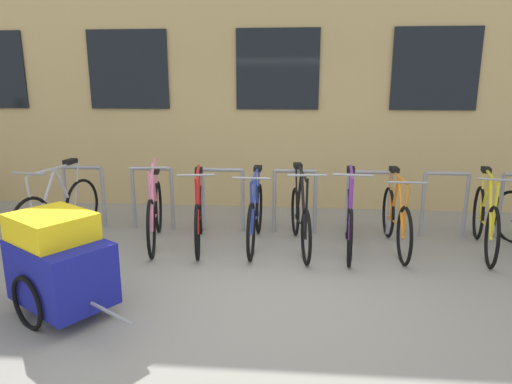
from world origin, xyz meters
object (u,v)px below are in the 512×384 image
(bicycle_yellow, at_px, (485,220))
(bike_trailer, at_px, (59,262))
(bicycle_pink, at_px, (155,213))
(bicycle_blue, at_px, (255,215))
(bicycle_red, at_px, (199,216))
(bicycle_purple, at_px, (349,220))
(bicycle_orange, at_px, (396,219))
(bicycle_silver, at_px, (59,212))
(bicycle_black, at_px, (300,218))

(bicycle_yellow, bearing_deg, bike_trailer, -156.09)
(bicycle_pink, height_order, bicycle_yellow, bicycle_pink)
(bike_trailer, bearing_deg, bicycle_blue, 50.86)
(bicycle_red, relative_size, bike_trailer, 1.19)
(bicycle_red, relative_size, bicycle_purple, 1.00)
(bicycle_purple, bearing_deg, bicycle_orange, 9.34)
(bicycle_silver, bearing_deg, bicycle_pink, 4.34)
(bicycle_blue, distance_m, bicycle_silver, 2.55)
(bike_trailer, bearing_deg, bicycle_black, 41.28)
(bicycle_orange, bearing_deg, bicycle_red, -178.85)
(bicycle_pink, xyz_separation_m, bicycle_orange, (3.07, 0.05, -0.01))
(bicycle_red, xyz_separation_m, bicycle_yellow, (3.57, 0.06, 0.02))
(bicycle_pink, bearing_deg, bicycle_purple, -1.04)
(bicycle_pink, height_order, bicycle_black, bicycle_pink)
(bicycle_pink, bearing_deg, bicycle_black, -0.27)
(bicycle_purple, bearing_deg, bike_trailer, -146.08)
(bicycle_blue, relative_size, bicycle_purple, 1.04)
(bicycle_pink, xyz_separation_m, bicycle_yellow, (4.15, 0.06, -0.00))
(bicycle_orange, relative_size, bike_trailer, 1.21)
(bicycle_purple, xyz_separation_m, bicycle_yellow, (1.67, 0.11, 0.01))
(bicycle_silver, bearing_deg, bike_trailer, -61.97)
(bicycle_orange, relative_size, bicycle_black, 0.98)
(bicycle_red, bearing_deg, bicycle_yellow, 0.95)
(bicycle_yellow, xyz_separation_m, bike_trailer, (-4.43, -1.97, 0.09))
(bicycle_red, height_order, bicycle_black, bicycle_black)
(bicycle_yellow, bearing_deg, bicycle_black, -178.24)
(bicycle_blue, relative_size, bicycle_pink, 1.01)
(bicycle_purple, height_order, bicycle_black, bicycle_purple)
(bicycle_pink, height_order, bike_trailer, bicycle_pink)
(bicycle_blue, height_order, bicycle_orange, same)
(bicycle_orange, bearing_deg, bike_trailer, -149.75)
(bicycle_blue, relative_size, bike_trailer, 1.24)
(bicycle_red, xyz_separation_m, bicycle_black, (1.30, -0.01, 0.00))
(bicycle_pink, bearing_deg, bike_trailer, -98.40)
(bicycle_yellow, distance_m, bike_trailer, 4.85)
(bike_trailer, bearing_deg, bicycle_red, 65.71)
(bicycle_pink, relative_size, bicycle_black, 0.99)
(bicycle_yellow, bearing_deg, bicycle_silver, -178.35)
(bicycle_pink, bearing_deg, bicycle_silver, -175.66)
(bicycle_blue, relative_size, bicycle_orange, 1.03)
(bicycle_red, height_order, bike_trailer, bicycle_red)
(bicycle_pink, xyz_separation_m, bicycle_red, (0.58, 0.00, -0.02))
(bicycle_orange, bearing_deg, bicycle_silver, -178.06)
(bicycle_silver, relative_size, bicycle_orange, 1.06)
(bicycle_black, height_order, bike_trailer, bicycle_black)
(bicycle_blue, xyz_separation_m, bike_trailer, (-1.59, -1.95, 0.10))
(bicycle_blue, xyz_separation_m, bicycle_pink, (-1.31, -0.05, 0.01))
(bicycle_orange, xyz_separation_m, bike_trailer, (-3.35, -1.96, 0.11))
(bicycle_orange, bearing_deg, bicycle_black, -177.09)
(bicycle_orange, xyz_separation_m, bicycle_yellow, (1.08, 0.01, 0.01))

